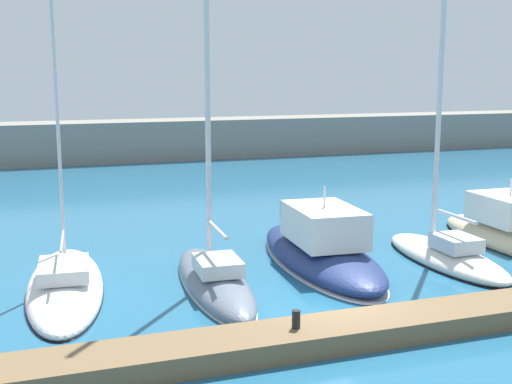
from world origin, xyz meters
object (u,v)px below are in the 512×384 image
Objects in this scene: sailboat_white_second at (65,284)px; sailboat_ivory_fifth at (446,252)px; dock_bollard at (296,319)px; sailboat_slate_third at (214,275)px; motorboat_navy_fourth at (321,248)px.

sailboat_white_second reaches higher than sailboat_ivory_fifth.
sailboat_white_second is at bearing 127.96° from dock_bollard.
sailboat_slate_third is (4.31, -1.18, 0.17)m from sailboat_white_second.
motorboat_navy_fourth is 7.29m from dock_bollard.
sailboat_slate_third is at bearing 91.13° from sailboat_ivory_fifth.
sailboat_white_second is 2.02× the size of motorboat_navy_fourth.
motorboat_navy_fourth is at bearing 60.72° from dock_bollard.
dock_bollard is (-7.75, -5.12, 0.40)m from sailboat_ivory_fifth.
dock_bollard is (0.57, -5.08, 0.36)m from sailboat_slate_third.
dock_bollard is at bearing -137.06° from sailboat_white_second.
motorboat_navy_fourth is at bearing 74.37° from sailboat_ivory_fifth.
sailboat_ivory_fifth reaches higher than dock_bollard.
sailboat_ivory_fifth is 28.37× the size of dock_bollard.
dock_bollard is at bearing 154.34° from motorboat_navy_fourth.
sailboat_white_second reaches higher than sailboat_slate_third.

